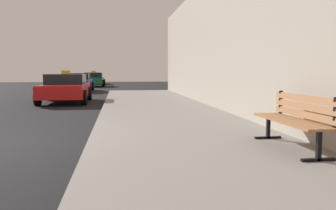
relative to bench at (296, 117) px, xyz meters
name	(u,v)px	position (x,y,z in m)	size (l,w,h in m)	color
sidewalk	(190,136)	(-1.39, 1.68, -0.59)	(4.00, 32.00, 0.15)	gray
building_wall	(294,22)	(0.81, 1.68, 1.76)	(0.70, 32.00, 4.84)	#ADA393
bench	(296,117)	(0.00, 0.00, 0.00)	(0.51, 1.88, 0.89)	#9E6B42
car_red	(66,88)	(-5.16, 10.75, -0.02)	(2.06, 4.02, 1.43)	red
car_blue	(78,82)	(-5.61, 19.45, -0.02)	(1.99, 4.28, 1.27)	#233899
car_green	(94,79)	(-5.06, 27.33, -0.02)	(1.97, 4.27, 1.43)	#196638
car_black	(93,78)	(-5.54, 33.67, -0.02)	(2.02, 4.42, 1.43)	black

